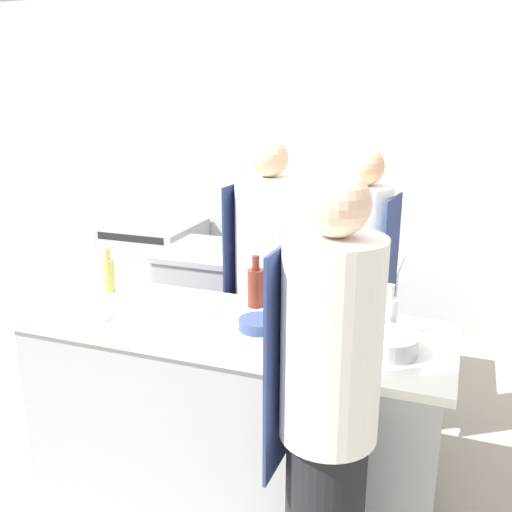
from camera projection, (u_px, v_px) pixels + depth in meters
The scene contains 16 objects.
ground_plane at pixel (234, 478), 3.10m from camera, with size 16.00×16.00×0.00m, color #A89E8E.
wall_back at pixel (332, 170), 4.62m from camera, with size 8.00×0.06×2.80m.
prep_counter at pixel (233, 404), 2.97m from camera, with size 2.15×0.77×0.92m.
pass_counter at pixel (276, 316), 4.10m from camera, with size 1.68×0.70×0.92m.
oven_range at pixel (156, 275), 4.98m from camera, with size 0.72×0.74×0.93m.
chef_at_prep_near at pixel (327, 415), 2.06m from camera, with size 0.37×0.36×1.80m.
chef_at_stove at pixel (359, 296), 3.31m from camera, with size 0.36×0.35×1.74m.
chef_at_pass_far at pixel (268, 289), 3.42m from camera, with size 0.42×0.40×1.77m.
bottle_olive_oil at pixel (389, 315), 2.69m from camera, with size 0.08×0.08×0.25m.
bottle_vinegar at pixel (256, 286), 3.02m from camera, with size 0.09×0.09×0.28m.
bottle_wine at pixel (109, 274), 3.25m from camera, with size 0.06×0.06×0.26m.
bottle_cooking_oil at pixel (300, 323), 2.59m from camera, with size 0.07×0.07×0.25m.
bowl_mixing_large at pixel (387, 343), 2.51m from camera, with size 0.27×0.27×0.09m.
bowl_prep_small at pixel (96, 308), 2.91m from camera, with size 0.21×0.21×0.08m.
bowl_ceramic_blue at pixel (259, 324), 2.76m from camera, with size 0.20×0.20×0.05m.
cutting_board at pixel (181, 307), 3.03m from camera, with size 0.42×0.18×0.01m.
Camera 1 is at (1.02, -2.42, 2.05)m, focal length 40.00 mm.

